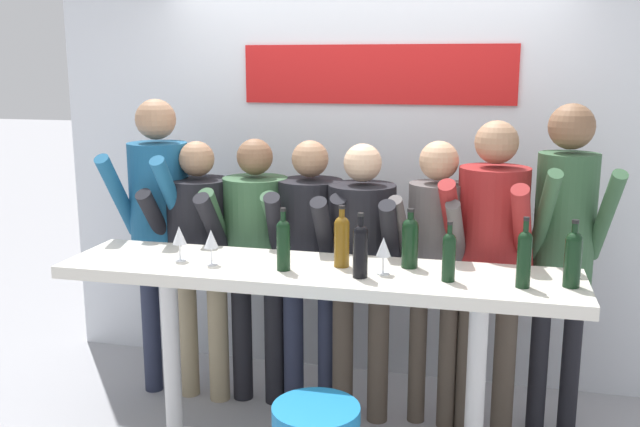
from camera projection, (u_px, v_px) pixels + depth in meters
back_wall at (364, 156)px, 4.55m from camera, size 4.11×0.12×2.87m
tasting_table at (316, 300)px, 3.46m from camera, size 2.51×0.57×1.05m
person_far_left at (159, 214)px, 4.24m from camera, size 0.42×0.55×1.82m
person_left at (199, 245)px, 4.21m from camera, size 0.49×0.56×1.58m
person_center_left at (256, 244)px, 4.16m from camera, size 0.46×0.53×1.60m
person_center at (310, 247)px, 4.09m from camera, size 0.49×0.58×1.60m
person_center_right at (361, 255)px, 3.93m from camera, size 0.45×0.52×1.60m
person_right at (435, 252)px, 3.87m from camera, size 0.42×0.53×1.62m
person_far_right at (491, 246)px, 3.76m from camera, size 0.50×0.60×1.73m
person_rightmost at (565, 232)px, 3.74m from camera, size 0.43×0.57×1.82m
wine_bottle_0 at (360, 248)px, 3.25m from camera, size 0.07×0.07×0.30m
wine_bottle_1 at (342, 239)px, 3.42m from camera, size 0.07×0.07×0.30m
wine_bottle_2 at (573, 256)px, 3.11m from camera, size 0.07×0.07×0.30m
wine_bottle_3 at (283, 242)px, 3.37m from camera, size 0.06×0.06×0.30m
wine_bottle_4 at (449, 254)px, 3.20m from camera, size 0.06×0.06×0.28m
wine_bottle_5 at (524, 256)px, 3.10m from camera, size 0.06×0.06×0.32m
wine_bottle_6 at (410, 240)px, 3.41m from camera, size 0.08×0.08×0.29m
wine_glass_0 at (179, 236)px, 3.53m from camera, size 0.07×0.07×0.18m
wine_glass_1 at (383, 248)px, 3.30m from camera, size 0.07×0.07×0.18m
wine_glass_2 at (211, 240)px, 3.45m from camera, size 0.07×0.07×0.18m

